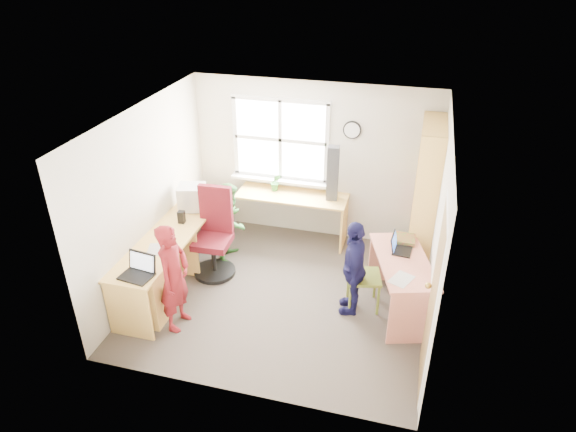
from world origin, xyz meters
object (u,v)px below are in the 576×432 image
object	(u,v)px
person_green	(231,221)
person_navy	(354,267)
bookshelf	(424,202)
potted_plant	(276,182)
laptop_left	(139,270)
cd_tower	(333,173)
l_desk	(179,263)
right_desk	(402,274)
person_red	(174,278)
crt_monitor	(192,197)
laptop_right	(399,247)
wooden_chair	(359,272)
swivel_chair	(215,237)

from	to	relation	value
person_green	person_navy	size ratio (longest dim) A/B	0.93
bookshelf	potted_plant	size ratio (longest dim) A/B	7.60
laptop_left	cd_tower	distance (m)	3.04
l_desk	potted_plant	xyz separation A→B (m)	(0.78, 1.79, 0.43)
l_desk	right_desk	world-z (taller)	l_desk
person_red	person_green	bearing A→B (deg)	-0.47
crt_monitor	person_green	world-z (taller)	person_green
potted_plant	person_navy	bearing A→B (deg)	-47.36
right_desk	bookshelf	distance (m)	1.19
laptop_right	person_navy	distance (m)	0.64
bookshelf	l_desk	bearing A→B (deg)	-153.57
l_desk	person_green	size ratio (longest dim) A/B	2.52
wooden_chair	person_navy	xyz separation A→B (m)	(-0.06, -0.09, 0.13)
person_green	person_navy	bearing A→B (deg)	-117.12
swivel_chair	bookshelf	bearing A→B (deg)	15.04
potted_plant	crt_monitor	bearing A→B (deg)	-137.81
crt_monitor	bookshelf	bearing A→B (deg)	-4.37
wooden_chair	person_red	size ratio (longest dim) A/B	0.68
bookshelf	crt_monitor	size ratio (longest dim) A/B	4.83
l_desk	bookshelf	size ratio (longest dim) A/B	1.40
laptop_left	laptop_right	bearing A→B (deg)	32.43
laptop_left	person_navy	size ratio (longest dim) A/B	0.31
swivel_chair	person_green	bearing A→B (deg)	73.58
wooden_chair	potted_plant	bearing A→B (deg)	122.63
swivel_chair	potted_plant	distance (m)	1.35
swivel_chair	laptop_left	size ratio (longest dim) A/B	3.14
laptop_left	person_green	world-z (taller)	person_green
cd_tower	person_navy	xyz separation A→B (m)	(0.56, -1.50, -0.53)
wooden_chair	person_red	distance (m)	2.22
laptop_right	person_green	bearing A→B (deg)	84.95
swivel_chair	person_navy	distance (m)	1.99
cd_tower	person_red	world-z (taller)	cd_tower
swivel_chair	person_green	world-z (taller)	swivel_chair
cd_tower	person_red	xyz separation A→B (m)	(-1.40, -2.32, -0.48)
crt_monitor	laptop_left	size ratio (longest dim) A/B	1.10
l_desk	crt_monitor	world-z (taller)	crt_monitor
cd_tower	person_navy	world-z (taller)	cd_tower
laptop_left	cd_tower	world-z (taller)	cd_tower
swivel_chair	crt_monitor	size ratio (longest dim) A/B	2.85
l_desk	swivel_chair	world-z (taller)	swivel_chair
right_desk	laptop_right	size ratio (longest dim) A/B	4.34
l_desk	person_navy	distance (m)	2.23
l_desk	swivel_chair	distance (m)	0.65
right_desk	crt_monitor	distance (m)	3.04
person_red	person_green	distance (m)	1.59
crt_monitor	person_red	distance (m)	1.58
laptop_right	cd_tower	size ratio (longest dim) A/B	0.39
cd_tower	potted_plant	size ratio (longest dim) A/B	2.96
l_desk	crt_monitor	bearing A→B (deg)	101.31
bookshelf	laptop_right	world-z (taller)	bookshelf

